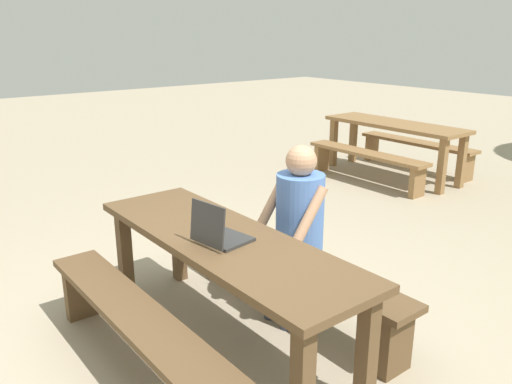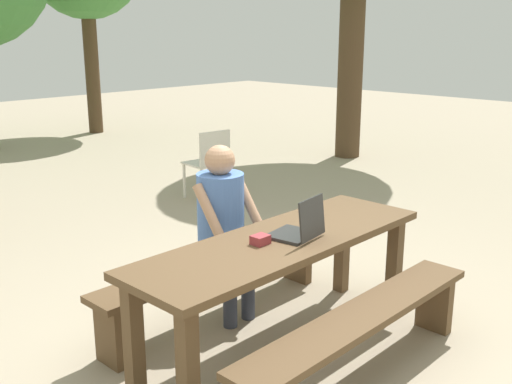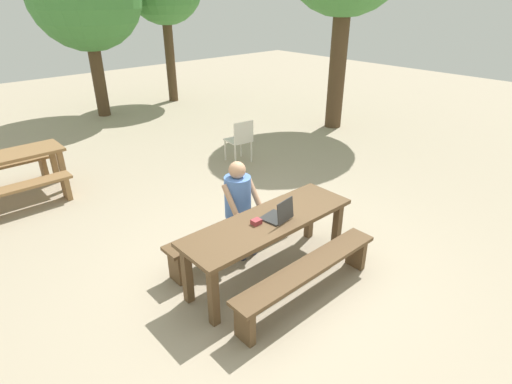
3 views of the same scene
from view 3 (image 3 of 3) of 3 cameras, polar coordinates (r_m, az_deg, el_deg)
name	(u,v)px [view 3 (image 3 of 3)]	position (r m, az deg, el deg)	size (l,w,h in m)	color
ground_plane	(268,273)	(5.09, 1.76, -11.26)	(30.00, 30.00, 0.00)	tan
picnic_table_front	(269,228)	(4.72, 1.86, -5.05)	(2.19, 0.67, 0.76)	brown
bench_near	(308,273)	(4.55, 7.29, -11.25)	(2.02, 0.30, 0.45)	brown
bench_far	(236,229)	(5.28, -2.84, -5.21)	(2.02, 0.30, 0.45)	brown
laptop	(279,215)	(4.62, 3.25, -3.22)	(0.32, 0.33, 0.28)	#2D2D2D
small_pouch	(256,222)	(4.56, 0.04, -4.19)	(0.11, 0.09, 0.06)	#993338
person_seated	(239,201)	(5.08, -2.34, -1.29)	(0.44, 0.42, 1.27)	#333847
plastic_chair	(240,140)	(8.08, -2.24, 7.31)	(0.49, 0.49, 0.87)	silver
bench_mid_south	(8,195)	(7.20, -31.40, -0.40)	(1.86, 0.31, 0.44)	olive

